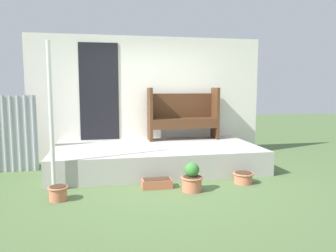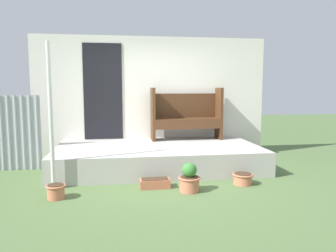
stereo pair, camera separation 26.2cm
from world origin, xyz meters
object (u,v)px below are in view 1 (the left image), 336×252
at_px(flower_pot_middle, 192,179).
at_px(flower_pot_right, 243,177).
at_px(bench, 183,113).
at_px(support_post, 51,117).
at_px(planter_box_rect, 157,183).
at_px(flower_pot_left, 58,193).

relative_size(flower_pot_middle, flower_pot_right, 1.31).
bearing_deg(bench, support_post, -144.50).
distance_m(flower_pot_right, planter_box_rect, 1.40).
bearing_deg(flower_pot_right, bench, 104.80).
relative_size(flower_pot_left, planter_box_rect, 0.59).
bearing_deg(bench, planter_box_rect, -115.46).
bearing_deg(flower_pot_right, planter_box_rect, 178.64).
distance_m(support_post, planter_box_rect, 1.84).
bearing_deg(flower_pot_right, flower_pot_left, -174.62).
xyz_separation_m(bench, planter_box_rect, (-0.88, -1.92, -0.91)).
bearing_deg(support_post, flower_pot_middle, -11.70).
distance_m(flower_pot_left, flower_pot_middle, 1.89).
bearing_deg(flower_pot_middle, bench, 79.72).
xyz_separation_m(support_post, flower_pot_middle, (2.00, -0.42, -0.91)).
height_order(support_post, planter_box_rect, support_post).
bearing_deg(flower_pot_left, planter_box_rect, 11.94).
xyz_separation_m(support_post, bench, (2.40, 1.77, -0.12)).
relative_size(support_post, planter_box_rect, 4.79).
relative_size(flower_pot_left, flower_pot_right, 0.83).
distance_m(flower_pot_middle, flower_pot_right, 0.95).
xyz_separation_m(bench, flower_pot_left, (-2.29, -2.22, -0.87)).
bearing_deg(support_post, planter_box_rect, -5.86).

